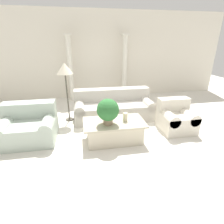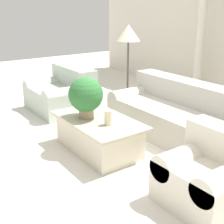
{
  "view_description": "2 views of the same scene",
  "coord_description": "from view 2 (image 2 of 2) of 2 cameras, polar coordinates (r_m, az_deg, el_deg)",
  "views": [
    {
      "loc": [
        -0.79,
        -3.9,
        2.1
      ],
      "look_at": [
        -0.09,
        -0.02,
        0.51
      ],
      "focal_mm": 28.0,
      "sensor_mm": 36.0,
      "label": 1
    },
    {
      "loc": [
        3.19,
        -2.6,
        1.94
      ],
      "look_at": [
        -0.26,
        -0.15,
        0.46
      ],
      "focal_mm": 50.0,
      "sensor_mm": 36.0,
      "label": 2
    }
  ],
  "objects": [
    {
      "name": "column_left",
      "position": [
        6.89,
        15.83,
        12.44
      ],
      "size": [
        0.25,
        0.25,
        2.36
      ],
      "color": "silver",
      "rests_on": "ground_plane"
    },
    {
      "name": "floor_lamp",
      "position": [
        5.6,
        3.01,
        13.61
      ],
      "size": [
        0.42,
        0.42,
        1.6
      ],
      "color": "#4C473D",
      "rests_on": "ground_plane"
    },
    {
      "name": "sofa_long",
      "position": [
        4.89,
        12.02,
        -0.49
      ],
      "size": [
        2.25,
        0.99,
        0.81
      ],
      "color": "#B7B2A8",
      "rests_on": "ground_plane"
    },
    {
      "name": "pillar_candle",
      "position": [
        3.97,
        -0.69,
        -1.07
      ],
      "size": [
        0.1,
        0.1,
        0.19
      ],
      "color": "beige",
      "rests_on": "coffee_table"
    },
    {
      "name": "loveseat",
      "position": [
        6.01,
        -9.15,
        3.48
      ],
      "size": [
        1.18,
        0.99,
        0.81
      ],
      "color": "#AFBDAF",
      "rests_on": "ground_plane"
    },
    {
      "name": "coffee_table",
      "position": [
        4.29,
        -2.49,
        -4.14
      ],
      "size": [
        1.35,
        0.77,
        0.47
      ],
      "color": "beige",
      "rests_on": "ground_plane"
    },
    {
      "name": "potted_plant",
      "position": [
        4.18,
        -4.81,
        3.04
      ],
      "size": [
        0.47,
        0.47,
        0.56
      ],
      "color": "#937F60",
      "rests_on": "coffee_table"
    },
    {
      "name": "ground_plane",
      "position": [
        4.54,
        3.48,
        -6.06
      ],
      "size": [
        16.0,
        16.0,
        0.0
      ],
      "primitive_type": "plane",
      "color": "silver"
    },
    {
      "name": "armchair",
      "position": [
        3.32,
        17.1,
        -10.76
      ],
      "size": [
        0.79,
        0.77,
        0.78
      ],
      "color": "beige",
      "rests_on": "ground_plane"
    }
  ]
}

